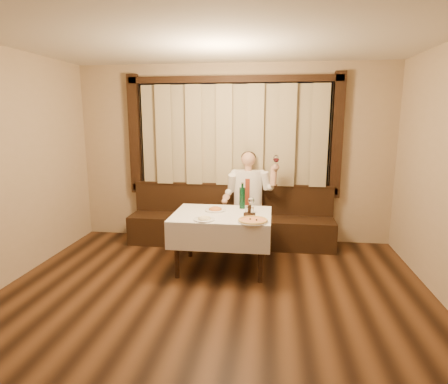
# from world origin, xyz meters

# --- Properties ---
(room) EXTENTS (5.01, 6.01, 2.81)m
(room) POSITION_xyz_m (-0.00, 0.97, 1.50)
(room) COLOR black
(room) RESTS_ON ground
(banquette) EXTENTS (3.20, 0.61, 0.94)m
(banquette) POSITION_xyz_m (0.00, 2.72, 0.31)
(banquette) COLOR black
(banquette) RESTS_ON ground
(dining_table) EXTENTS (1.27, 0.97, 0.76)m
(dining_table) POSITION_xyz_m (0.00, 1.70, 0.65)
(dining_table) COLOR black
(dining_table) RESTS_ON ground
(pizza) EXTENTS (0.37, 0.37, 0.04)m
(pizza) POSITION_xyz_m (0.42, 1.36, 0.77)
(pizza) COLOR white
(pizza) RESTS_ON dining_table
(pasta_red) EXTENTS (0.28, 0.28, 0.10)m
(pasta_red) POSITION_xyz_m (-0.11, 1.82, 0.80)
(pasta_red) COLOR white
(pasta_red) RESTS_ON dining_table
(pasta_cream) EXTENTS (0.26, 0.26, 0.09)m
(pasta_cream) POSITION_xyz_m (-0.17, 1.35, 0.79)
(pasta_cream) COLOR white
(pasta_cream) RESTS_ON dining_table
(green_bottle) EXTENTS (0.08, 0.08, 0.36)m
(green_bottle) POSITION_xyz_m (0.24, 2.00, 0.91)
(green_bottle) COLOR #11522C
(green_bottle) RESTS_ON dining_table
(table_wine_glass) EXTENTS (0.08, 0.08, 0.21)m
(table_wine_glass) POSITION_xyz_m (0.37, 1.78, 0.91)
(table_wine_glass) COLOR white
(table_wine_glass) RESTS_ON dining_table
(cruet_caddy) EXTENTS (0.15, 0.11, 0.15)m
(cruet_caddy) POSITION_xyz_m (0.36, 1.60, 0.81)
(cruet_caddy) COLOR black
(cruet_caddy) RESTS_ON dining_table
(seated_man) EXTENTS (0.82, 0.61, 1.47)m
(seated_man) POSITION_xyz_m (0.28, 2.63, 0.85)
(seated_man) COLOR black
(seated_man) RESTS_ON ground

